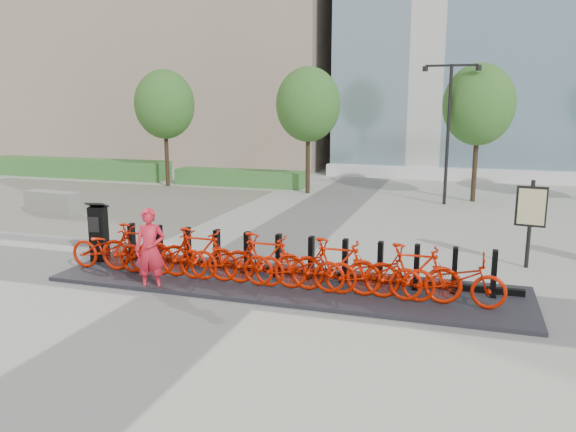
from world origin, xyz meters
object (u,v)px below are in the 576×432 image
(kiosk, at_px, (99,232))
(map_sign, at_px, (531,210))
(jersey_barrier, at_px, (52,203))
(worker_red, at_px, (150,250))
(bike_0, at_px, (108,248))

(kiosk, relative_size, map_sign, 0.69)
(jersey_barrier, bearing_deg, kiosk, -36.07)
(kiosk, xyz_separation_m, jersey_barrier, (-5.20, 4.59, -0.36))
(worker_red, bearing_deg, jersey_barrier, 126.09)
(bike_0, height_order, worker_red, worker_red)
(bike_0, bearing_deg, kiosk, 48.34)
(kiosk, height_order, worker_red, worker_red)
(worker_red, distance_m, map_sign, 8.27)
(bike_0, relative_size, jersey_barrier, 0.93)
(bike_0, distance_m, kiosk, 0.90)
(kiosk, bearing_deg, map_sign, 6.29)
(jersey_barrier, height_order, map_sign, map_sign)
(kiosk, distance_m, worker_red, 2.50)
(kiosk, bearing_deg, bike_0, -51.15)
(kiosk, bearing_deg, jersey_barrier, 129.09)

